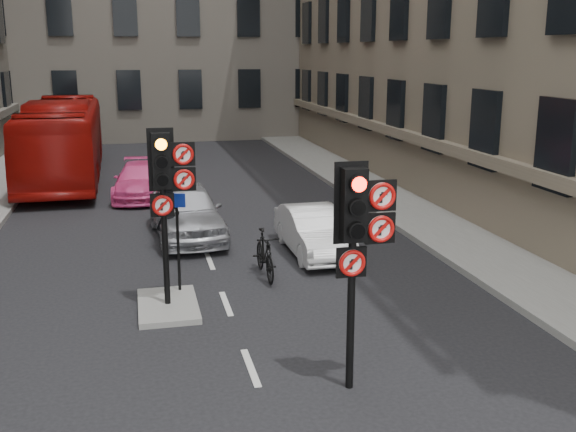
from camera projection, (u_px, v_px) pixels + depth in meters
name	position (u px, v px, depth m)	size (l,w,h in m)	color
ground	(275.00, 432.00, 9.36)	(120.00, 120.00, 0.00)	black
pavement_right	(413.00, 208.00, 22.26)	(3.00, 50.00, 0.16)	gray
centre_island	(168.00, 306.00, 13.81)	(1.20, 2.00, 0.12)	gray
signal_near	(358.00, 229.00, 10.00)	(0.91, 0.40, 3.58)	black
signal_far	(167.00, 179.00, 13.19)	(0.91, 0.40, 3.58)	black
car_silver	(186.00, 211.00, 18.91)	(1.82, 4.52, 1.54)	#ADAFB6
car_white	(313.00, 231.00, 17.42)	(1.29, 3.70, 1.22)	silver
car_pink	(140.00, 181.00, 24.15)	(1.71, 4.20, 1.22)	#EB4590
bus_red	(63.00, 140.00, 27.21)	(2.72, 11.62, 3.24)	#970E0B
motorcycle	(265.00, 254.00, 15.64)	(0.51, 1.82, 1.09)	black
motorcyclist	(168.00, 216.00, 17.67)	(0.67, 0.44, 1.84)	black
info_sign	(178.00, 228.00, 14.23)	(0.37, 0.14, 2.14)	black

